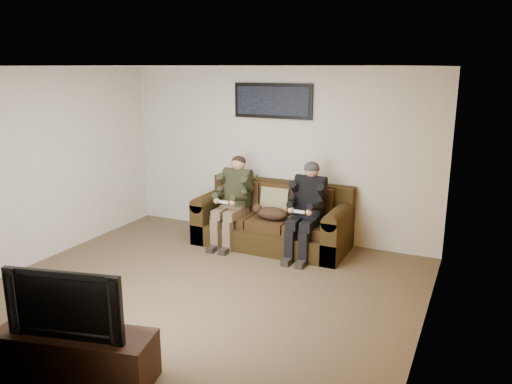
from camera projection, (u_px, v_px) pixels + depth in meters
The scene contains 16 objects.
floor at pixel (203, 290), 5.97m from camera, with size 5.00×5.00×0.00m, color brown.
ceiling at pixel (196, 66), 5.34m from camera, with size 5.00×5.00×0.00m, color silver.
wall_back at pixel (277, 154), 7.63m from camera, with size 5.00×5.00×0.00m, color beige.
wall_front at pixel (41, 247), 3.68m from camera, with size 5.00×5.00×0.00m, color beige.
wall_left at pixel (40, 166), 6.68m from camera, with size 4.50×4.50×0.00m, color beige.
wall_right at pixel (431, 210), 4.63m from camera, with size 4.50×4.50×0.00m, color beige.
accent_wall_right at pixel (430, 210), 4.63m from camera, with size 4.50×4.50×0.00m, color #C27313.
sofa at pixel (274, 222), 7.44m from camera, with size 2.24×0.97×0.92m.
throw_pillow at pixel (275, 201), 7.40m from camera, with size 0.43×0.12×0.41m, color #8C835C.
throw_blanket at pixel (241, 177), 7.83m from camera, with size 0.46×0.22×0.08m, color tan.
person_left at pixel (233, 195), 7.42m from camera, with size 0.51×0.87×1.30m.
person_right at pixel (307, 204), 6.94m from camera, with size 0.51×0.86×1.31m.
cat at pixel (271, 213), 7.17m from camera, with size 0.66×0.26×0.24m.
framed_poster at pixel (273, 101), 7.43m from camera, with size 1.25×0.05×0.52m.
tv_stand at pixel (76, 355), 4.24m from camera, with size 1.36×0.44×0.43m, color black.
television at pixel (71, 300), 4.12m from camera, with size 1.03×0.13×0.59m, color black.
Camera 1 is at (2.91, -4.72, 2.59)m, focal length 35.00 mm.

